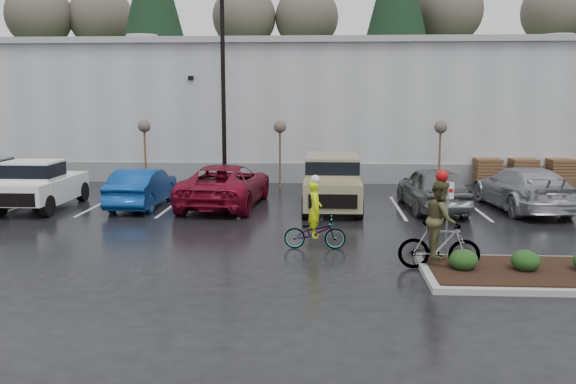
# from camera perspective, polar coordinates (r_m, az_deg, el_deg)

# --- Properties ---
(ground) EXTENTS (120.00, 120.00, 0.00)m
(ground) POSITION_cam_1_polar(r_m,az_deg,el_deg) (16.39, 1.39, -6.60)
(ground) COLOR black
(ground) RESTS_ON ground
(warehouse) EXTENTS (60.50, 15.50, 7.20)m
(warehouse) POSITION_cam_1_polar(r_m,az_deg,el_deg) (37.76, 2.47, 8.00)
(warehouse) COLOR #A3A5A7
(warehouse) RESTS_ON ground
(wooded_ridge) EXTENTS (80.00, 25.00, 6.00)m
(wooded_ridge) POSITION_cam_1_polar(r_m,az_deg,el_deg) (60.78, 2.75, 7.87)
(wooded_ridge) COLOR #203A18
(wooded_ridge) RESTS_ON ground
(lamppost) EXTENTS (0.50, 1.00, 9.22)m
(lamppost) POSITION_cam_1_polar(r_m,az_deg,el_deg) (28.14, -6.11, 11.68)
(lamppost) COLOR black
(lamppost) RESTS_ON ground
(sapling_west) EXTENTS (0.60, 0.60, 3.20)m
(sapling_west) POSITION_cam_1_polar(r_m,az_deg,el_deg) (30.03, -13.29, 5.68)
(sapling_west) COLOR #472A1C
(sapling_west) RESTS_ON ground
(sapling_mid) EXTENTS (0.60, 0.60, 3.20)m
(sapling_mid) POSITION_cam_1_polar(r_m,az_deg,el_deg) (28.88, -0.76, 5.79)
(sapling_mid) COLOR #472A1C
(sapling_mid) RESTS_ON ground
(sapling_east) EXTENTS (0.60, 0.60, 3.20)m
(sapling_east) POSITION_cam_1_polar(r_m,az_deg,el_deg) (29.34, 14.09, 5.57)
(sapling_east) COLOR #472A1C
(sapling_east) RESTS_ON ground
(pallet_stack_a) EXTENTS (1.20, 1.20, 1.35)m
(pallet_stack_a) POSITION_cam_1_polar(r_m,az_deg,el_deg) (31.05, 18.13, 1.77)
(pallet_stack_a) COLOR #472A1C
(pallet_stack_a) RESTS_ON ground
(pallet_stack_b) EXTENTS (1.20, 1.20, 1.35)m
(pallet_stack_b) POSITION_cam_1_polar(r_m,az_deg,el_deg) (31.54, 21.11, 1.72)
(pallet_stack_b) COLOR #472A1C
(pallet_stack_b) RESTS_ON ground
(pallet_stack_c) EXTENTS (1.20, 1.20, 1.35)m
(pallet_stack_c) POSITION_cam_1_polar(r_m,az_deg,el_deg) (32.14, 24.17, 1.66)
(pallet_stack_c) COLOR #472A1C
(pallet_stack_c) RESTS_ON ground
(shrub_a) EXTENTS (0.70, 0.70, 0.52)m
(shrub_a) POSITION_cam_1_polar(r_m,az_deg,el_deg) (15.71, 16.11, -6.11)
(shrub_a) COLOR #133614
(shrub_a) RESTS_ON curb_island
(shrub_b) EXTENTS (0.70, 0.70, 0.52)m
(shrub_b) POSITION_cam_1_polar(r_m,az_deg,el_deg) (16.11, 21.34, -6.01)
(shrub_b) COLOR #133614
(shrub_b) RESTS_ON curb_island
(fire_lane_sign) EXTENTS (0.30, 0.05, 2.20)m
(fire_lane_sign) POSITION_cam_1_polar(r_m,az_deg,el_deg) (16.59, 14.68, -1.72)
(fire_lane_sign) COLOR gray
(fire_lane_sign) RESTS_ON ground
(pickup_white) EXTENTS (2.10, 5.20, 1.96)m
(pickup_white) POSITION_cam_1_polar(r_m,az_deg,el_deg) (25.76, -21.83, 0.79)
(pickup_white) COLOR white
(pickup_white) RESTS_ON ground
(car_blue) EXTENTS (1.72, 4.71, 1.54)m
(car_blue) POSITION_cam_1_polar(r_m,az_deg,el_deg) (24.84, -13.49, 0.42)
(car_blue) COLOR navy
(car_blue) RESTS_ON ground
(car_red) EXTENTS (3.29, 6.28, 1.69)m
(car_red) POSITION_cam_1_polar(r_m,az_deg,el_deg) (24.42, -5.89, 0.66)
(car_red) COLOR maroon
(car_red) RESTS_ON ground
(suv_tan) EXTENTS (2.20, 5.10, 2.06)m
(suv_tan) POSITION_cam_1_polar(r_m,az_deg,el_deg) (23.65, 4.13, 0.86)
(suv_tan) COLOR gray
(suv_tan) RESTS_ON ground
(car_grey) EXTENTS (2.40, 5.16, 1.71)m
(car_grey) POSITION_cam_1_polar(r_m,az_deg,el_deg) (24.10, 13.39, 0.37)
(car_grey) COLOR slate
(car_grey) RESTS_ON ground
(car_far_silver) EXTENTS (2.94, 5.96, 1.67)m
(car_far_silver) POSITION_cam_1_polar(r_m,az_deg,el_deg) (25.21, 21.09, 0.33)
(car_far_silver) COLOR #A6A8AE
(car_far_silver) RESTS_ON ground
(cyclist_hivis) EXTENTS (1.78, 0.62, 2.16)m
(cyclist_hivis) POSITION_cam_1_polar(r_m,az_deg,el_deg) (17.67, 2.53, -3.17)
(cyclist_hivis) COLOR #3F3F44
(cyclist_hivis) RESTS_ON ground
(cyclist_olive) EXTENTS (2.02, 0.98, 2.59)m
(cyclist_olive) POSITION_cam_1_polar(r_m,az_deg,el_deg) (16.00, 14.00, -3.85)
(cyclist_olive) COLOR #3F3F44
(cyclist_olive) RESTS_ON ground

